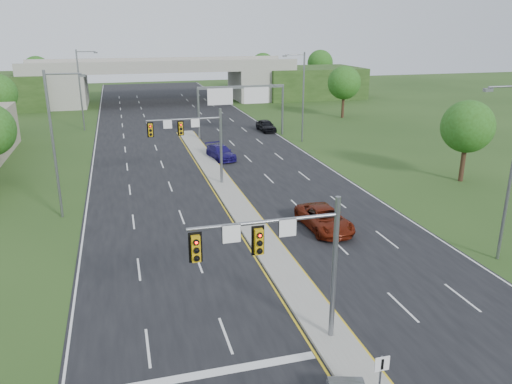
{
  "coord_description": "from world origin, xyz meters",
  "views": [
    {
      "loc": [
        -8.69,
        -18.35,
        13.83
      ],
      "look_at": [
        0.02,
        13.17,
        3.0
      ],
      "focal_mm": 35.0,
      "sensor_mm": 36.0,
      "label": 1
    }
  ],
  "objects_px": {
    "signal_mast_far": "(196,135)",
    "car_far_c": "(266,125)",
    "sign_gantry": "(240,97)",
    "car_far_b": "(221,152)",
    "car_far_a": "(324,219)",
    "overpass": "(163,84)",
    "signal_mast_near": "(287,252)",
    "keep_right_sign": "(381,372)"
  },
  "relations": [
    {
      "from": "signal_mast_far",
      "to": "car_far_c",
      "type": "bearing_deg",
      "value": 59.73
    },
    {
      "from": "sign_gantry",
      "to": "car_far_b",
      "type": "relative_size",
      "value": 2.27
    },
    {
      "from": "car_far_c",
      "to": "car_far_b",
      "type": "bearing_deg",
      "value": -126.97
    },
    {
      "from": "signal_mast_far",
      "to": "car_far_b",
      "type": "height_order",
      "value": "signal_mast_far"
    },
    {
      "from": "sign_gantry",
      "to": "car_far_a",
      "type": "xyz_separation_m",
      "value": [
        -1.81,
        -32.57,
        -4.42
      ]
    },
    {
      "from": "car_far_a",
      "to": "overpass",
      "type": "bearing_deg",
      "value": 91.45
    },
    {
      "from": "sign_gantry",
      "to": "signal_mast_far",
      "type": "bearing_deg",
      "value": -114.11
    },
    {
      "from": "car_far_b",
      "to": "overpass",
      "type": "bearing_deg",
      "value": 81.83
    },
    {
      "from": "signal_mast_near",
      "to": "sign_gantry",
      "type": "bearing_deg",
      "value": 78.75
    },
    {
      "from": "signal_mast_near",
      "to": "signal_mast_far",
      "type": "bearing_deg",
      "value": 90.0
    },
    {
      "from": "car_far_c",
      "to": "sign_gantry",
      "type": "bearing_deg",
      "value": -150.3
    },
    {
      "from": "overpass",
      "to": "car_far_b",
      "type": "xyz_separation_m",
      "value": [
        1.79,
        -45.84,
        -2.8
      ]
    },
    {
      "from": "overpass",
      "to": "car_far_b",
      "type": "bearing_deg",
      "value": -87.76
    },
    {
      "from": "keep_right_sign",
      "to": "car_far_b",
      "type": "height_order",
      "value": "keep_right_sign"
    },
    {
      "from": "keep_right_sign",
      "to": "car_far_b",
      "type": "distance_m",
      "value": 38.74
    },
    {
      "from": "signal_mast_near",
      "to": "sign_gantry",
      "type": "relative_size",
      "value": 0.6
    },
    {
      "from": "keep_right_sign",
      "to": "signal_mast_far",
      "type": "bearing_deg",
      "value": 94.39
    },
    {
      "from": "car_far_a",
      "to": "signal_mast_far",
      "type": "bearing_deg",
      "value": 116.9
    },
    {
      "from": "signal_mast_near",
      "to": "overpass",
      "type": "distance_m",
      "value": 80.11
    },
    {
      "from": "car_far_a",
      "to": "signal_mast_near",
      "type": "bearing_deg",
      "value": -122.54
    },
    {
      "from": "overpass",
      "to": "car_far_b",
      "type": "height_order",
      "value": "overpass"
    },
    {
      "from": "signal_mast_far",
      "to": "keep_right_sign",
      "type": "xyz_separation_m",
      "value": [
        2.26,
        -29.45,
        -3.21
      ]
    },
    {
      "from": "sign_gantry",
      "to": "car_far_a",
      "type": "relative_size",
      "value": 2.03
    },
    {
      "from": "overpass",
      "to": "car_far_a",
      "type": "bearing_deg",
      "value": -85.88
    },
    {
      "from": "keep_right_sign",
      "to": "car_far_a",
      "type": "distance_m",
      "value": 17.58
    },
    {
      "from": "keep_right_sign",
      "to": "car_far_a",
      "type": "xyz_separation_m",
      "value": [
        4.87,
        16.88,
        -0.7
      ]
    },
    {
      "from": "signal_mast_near",
      "to": "car_far_c",
      "type": "relative_size",
      "value": 1.51
    },
    {
      "from": "signal_mast_near",
      "to": "car_far_b",
      "type": "distance_m",
      "value": 34.7
    },
    {
      "from": "keep_right_sign",
      "to": "car_far_a",
      "type": "relative_size",
      "value": 0.38
    },
    {
      "from": "keep_right_sign",
      "to": "overpass",
      "type": "relative_size",
      "value": 0.03
    },
    {
      "from": "car_far_b",
      "to": "signal_mast_near",
      "type": "bearing_deg",
      "value": -107.16
    },
    {
      "from": "sign_gantry",
      "to": "overpass",
      "type": "xyz_separation_m",
      "value": [
        -6.68,
        35.08,
        -1.69
      ]
    },
    {
      "from": "signal_mast_near",
      "to": "car_far_a",
      "type": "relative_size",
      "value": 1.22
    },
    {
      "from": "signal_mast_near",
      "to": "keep_right_sign",
      "type": "height_order",
      "value": "signal_mast_near"
    },
    {
      "from": "car_far_c",
      "to": "signal_mast_near",
      "type": "bearing_deg",
      "value": -108.18
    },
    {
      "from": "car_far_b",
      "to": "car_far_c",
      "type": "relative_size",
      "value": 1.1
    },
    {
      "from": "signal_mast_far",
      "to": "sign_gantry",
      "type": "bearing_deg",
      "value": 65.89
    },
    {
      "from": "overpass",
      "to": "signal_mast_near",
      "type": "bearing_deg",
      "value": -91.62
    },
    {
      "from": "sign_gantry",
      "to": "car_far_b",
      "type": "bearing_deg",
      "value": -114.45
    },
    {
      "from": "overpass",
      "to": "car_far_c",
      "type": "bearing_deg",
      "value": -71.22
    },
    {
      "from": "signal_mast_near",
      "to": "signal_mast_far",
      "type": "xyz_separation_m",
      "value": [
        0.0,
        25.0,
        0.0
      ]
    },
    {
      "from": "keep_right_sign",
      "to": "car_far_c",
      "type": "xyz_separation_m",
      "value": [
        11.0,
        52.18,
        -0.71
      ]
    }
  ]
}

